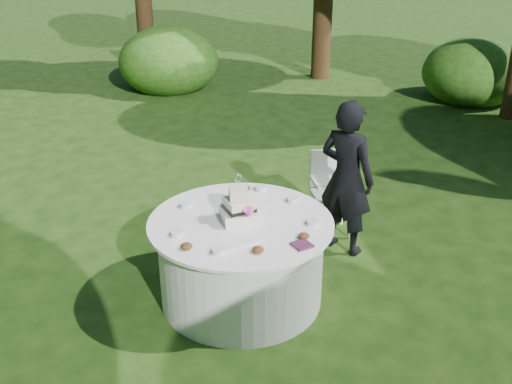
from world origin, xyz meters
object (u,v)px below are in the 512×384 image
chair (331,186)px  table (241,260)px  cake (239,208)px  napkins (302,245)px  guest (347,178)px

chair → table: bearing=-157.1°
cake → chair: cake is taller
napkins → table: bearing=108.1°
chair → guest: bearing=-108.8°
napkins → cake: bearing=108.0°
cake → guest: bearing=8.9°
table → chair: bearing=22.9°
guest → cake: 1.33m
table → chair: size_ratio=1.77×
table → cake: cake is taller
cake → chair: (1.44, 0.59, -0.37)m
napkins → guest: 1.38m
napkins → table: size_ratio=0.09×
napkins → cake: cake is taller
napkins → chair: bearing=44.3°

